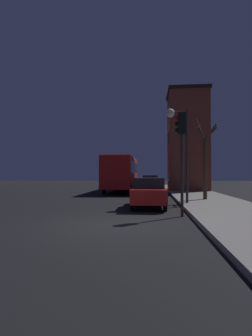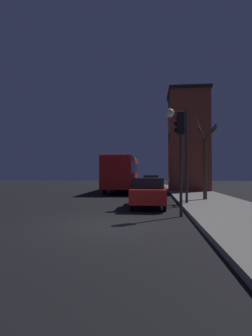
{
  "view_description": "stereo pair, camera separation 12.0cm",
  "coord_description": "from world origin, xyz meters",
  "px_view_note": "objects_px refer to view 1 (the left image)",
  "views": [
    {
      "loc": [
        1.48,
        -9.0,
        1.75
      ],
      "look_at": [
        -0.24,
        8.99,
        2.17
      ],
      "focal_mm": 28.0,
      "sensor_mm": 36.0,
      "label": 1
    },
    {
      "loc": [
        1.6,
        -8.99,
        1.75
      ],
      "look_at": [
        -0.24,
        8.99,
        2.17
      ],
      "focal_mm": 28.0,
      "sensor_mm": 36.0,
      "label": 2
    }
  ],
  "objects_px": {
    "car_near_lane": "(149,192)",
    "car_mid_lane": "(150,186)",
    "bare_tree": "(205,160)",
    "bus": "(122,171)",
    "car_far_lane": "(150,182)",
    "streetlamp": "(178,132)",
    "traffic_light": "(181,142)"
  },
  "relations": [
    {
      "from": "bare_tree",
      "to": "car_far_lane",
      "type": "xyz_separation_m",
      "value": [
        -3.49,
        14.1,
        -1.78
      ]
    },
    {
      "from": "traffic_light",
      "to": "bus",
      "type": "relative_size",
      "value": 0.4
    },
    {
      "from": "car_near_lane",
      "to": "car_mid_lane",
      "type": "relative_size",
      "value": 0.99
    },
    {
      "from": "streetlamp",
      "to": "traffic_light",
      "type": "bearing_deg",
      "value": -93.79
    },
    {
      "from": "bus",
      "to": "car_near_lane",
      "type": "xyz_separation_m",
      "value": [
        2.82,
        -12.43,
        -1.22
      ]
    },
    {
      "from": "bare_tree",
      "to": "car_near_lane",
      "type": "distance_m",
      "value": 5.02
    },
    {
      "from": "car_near_lane",
      "to": "car_far_lane",
      "type": "distance_m",
      "value": 17.18
    },
    {
      "from": "car_mid_lane",
      "to": "car_near_lane",
      "type": "bearing_deg",
      "value": -90.35
    },
    {
      "from": "car_near_lane",
      "to": "car_far_lane",
      "type": "bearing_deg",
      "value": 89.93
    },
    {
      "from": "bare_tree",
      "to": "car_near_lane",
      "type": "height_order",
      "value": "bare_tree"
    },
    {
      "from": "traffic_light",
      "to": "bus",
      "type": "height_order",
      "value": "traffic_light"
    },
    {
      "from": "streetlamp",
      "to": "bare_tree",
      "type": "height_order",
      "value": "bare_tree"
    },
    {
      "from": "car_mid_lane",
      "to": "car_far_lane",
      "type": "distance_m",
      "value": 8.8
    },
    {
      "from": "bus",
      "to": "car_far_lane",
      "type": "xyz_separation_m",
      "value": [
        2.84,
        4.76,
        -1.19
      ]
    },
    {
      "from": "car_near_lane",
      "to": "bare_tree",
      "type": "bearing_deg",
      "value": 41.27
    },
    {
      "from": "car_near_lane",
      "to": "bus",
      "type": "bearing_deg",
      "value": 102.79
    },
    {
      "from": "traffic_light",
      "to": "car_far_lane",
      "type": "xyz_separation_m",
      "value": [
        -1.33,
        20.03,
        -2.24
      ]
    },
    {
      "from": "streetlamp",
      "to": "traffic_light",
      "type": "relative_size",
      "value": 1.22
    },
    {
      "from": "streetlamp",
      "to": "car_near_lane",
      "type": "distance_m",
      "value": 3.73
    },
    {
      "from": "traffic_light",
      "to": "bus",
      "type": "bearing_deg",
      "value": 105.28
    },
    {
      "from": "streetlamp",
      "to": "bare_tree",
      "type": "relative_size",
      "value": 0.99
    },
    {
      "from": "car_near_lane",
      "to": "car_far_lane",
      "type": "xyz_separation_m",
      "value": [
        0.02,
        17.18,
        0.03
      ]
    },
    {
      "from": "traffic_light",
      "to": "bare_tree",
      "type": "xyz_separation_m",
      "value": [
        2.16,
        5.93,
        -0.46
      ]
    },
    {
      "from": "streetlamp",
      "to": "traffic_light",
      "type": "distance_m",
      "value": 3.82
    },
    {
      "from": "bare_tree",
      "to": "car_mid_lane",
      "type": "distance_m",
      "value": 6.61
    },
    {
      "from": "bare_tree",
      "to": "bus",
      "type": "distance_m",
      "value": 11.3
    },
    {
      "from": "car_near_lane",
      "to": "car_mid_lane",
      "type": "height_order",
      "value": "car_near_lane"
    },
    {
      "from": "car_far_lane",
      "to": "bare_tree",
      "type": "bearing_deg",
      "value": -76.08
    },
    {
      "from": "car_near_lane",
      "to": "car_mid_lane",
      "type": "distance_m",
      "value": 8.38
    },
    {
      "from": "bus",
      "to": "traffic_light",
      "type": "bearing_deg",
      "value": -74.72
    },
    {
      "from": "bus",
      "to": "streetlamp",
      "type": "bearing_deg",
      "value": -69.15
    },
    {
      "from": "car_mid_lane",
      "to": "car_far_lane",
      "type": "relative_size",
      "value": 0.98
    }
  ]
}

